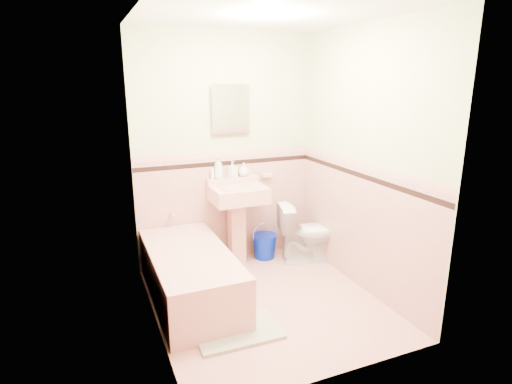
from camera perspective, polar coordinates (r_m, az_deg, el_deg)
name	(u,v)px	position (r m, az deg, el deg)	size (l,w,h in m)	color
floor	(266,302)	(4.02, 1.43, -14.76)	(2.20, 2.20, 0.00)	#D99B8E
ceiling	(268,13)	(3.52, 1.71, 23.19)	(2.20, 2.20, 0.00)	white
wall_back	(226,151)	(4.58, -4.14, 5.59)	(2.50, 2.50, 0.00)	#F6E3C8
wall_front	(340,205)	(2.64, 11.43, -1.80)	(2.50, 2.50, 0.00)	#F6E3C8
wall_left	(148,182)	(3.30, -14.50, 1.40)	(2.50, 2.50, 0.00)	#F6E3C8
wall_right	(364,162)	(4.08, 14.50, 3.97)	(2.50, 2.50, 0.00)	#F6E3C8
wainscot_back	(227,208)	(4.72, -3.95, -2.25)	(2.00, 2.00, 0.00)	#DCA093
wainscot_front	(334,299)	(2.90, 10.61, -14.12)	(2.00, 2.00, 0.00)	#DCA093
wainscot_left	(155,260)	(3.50, -13.60, -8.96)	(2.20, 2.20, 0.00)	#DCA093
wainscot_right	(358,227)	(4.24, 13.80, -4.69)	(2.20, 2.20, 0.00)	#DCA093
accent_back	(227,163)	(4.58, -4.04, 3.95)	(2.00, 2.00, 0.00)	black
accent_front	(338,224)	(2.69, 11.08, -4.35)	(2.00, 2.00, 0.00)	black
accent_left	(152,198)	(3.33, -14.05, -0.75)	(2.20, 2.20, 0.00)	black
accent_right	(361,176)	(4.09, 14.18, 2.17)	(2.20, 2.20, 0.00)	black
cap_back	(226,154)	(4.57, -4.06, 5.18)	(2.00, 2.00, 0.00)	#D98F87
cap_front	(338,209)	(2.66, 11.19, -2.32)	(2.00, 2.00, 0.00)	#D98F87
cap_left	(151,185)	(3.31, -14.16, 0.92)	(2.20, 2.20, 0.00)	#D98F87
cap_right	(362,165)	(4.07, 14.27, 3.54)	(2.20, 2.20, 0.00)	#D98F87
bathtub	(190,277)	(4.02, -8.94, -11.38)	(0.70, 1.50, 0.45)	#D4988C
tub_faucet	(172,214)	(4.52, -11.38, -2.90)	(0.04, 0.04, 0.12)	silver
sink	(239,227)	(4.58, -2.39, -4.73)	(0.58, 0.48, 0.90)	#D4988C
sink_faucet	(234,179)	(4.56, -3.07, 1.72)	(0.02, 0.02, 0.10)	silver
medicine_cabinet	(230,109)	(4.51, -3.52, 11.22)	(0.36, 0.04, 0.45)	white
soap_dish	(266,175)	(4.77, 1.44, 2.33)	(0.12, 0.07, 0.04)	#D4988C
soap_bottle_left	(218,168)	(4.52, -5.16, 3.29)	(0.09, 0.09, 0.24)	#B2B2B2
soap_bottle_mid	(232,169)	(4.57, -3.24, 3.14)	(0.08, 0.08, 0.18)	#B2B2B2
soap_bottle_right	(244,170)	(4.62, -1.70, 3.07)	(0.12, 0.12, 0.15)	#B2B2B2
tube	(212,174)	(4.51, -5.97, 2.50)	(0.04, 0.04, 0.12)	white
toilet	(308,232)	(4.78, 7.06, -5.48)	(0.37, 0.65, 0.67)	white
bucket	(265,246)	(4.87, 1.17, -7.40)	(0.28, 0.28, 0.28)	#021AB4
bath_mat	(237,331)	(3.60, -2.59, -18.42)	(0.69, 0.46, 0.03)	#9AA58A
shoe	(233,320)	(3.65, -3.22, -17.07)	(0.16, 0.08, 0.07)	#BF1E59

